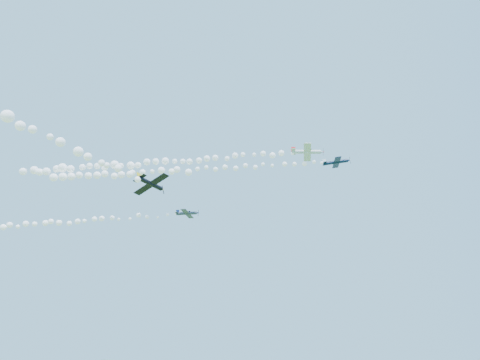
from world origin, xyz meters
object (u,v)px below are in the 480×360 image
(plane_white, at_px, (307,152))
(plane_grey, at_px, (187,213))
(plane_black, at_px, (151,184))
(plane_navy, at_px, (336,162))

(plane_white, height_order, plane_grey, plane_white)
(plane_grey, relative_size, plane_black, 0.89)
(plane_grey, bearing_deg, plane_black, -85.62)
(plane_grey, bearing_deg, plane_navy, -4.58)
(plane_white, distance_m, plane_black, 39.26)
(plane_black, bearing_deg, plane_white, -35.40)
(plane_white, xyz_separation_m, plane_black, (-26.41, -25.47, -13.96))
(plane_navy, relative_size, plane_grey, 1.07)
(plane_white, distance_m, plane_navy, 7.34)
(plane_navy, bearing_deg, plane_white, -171.88)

